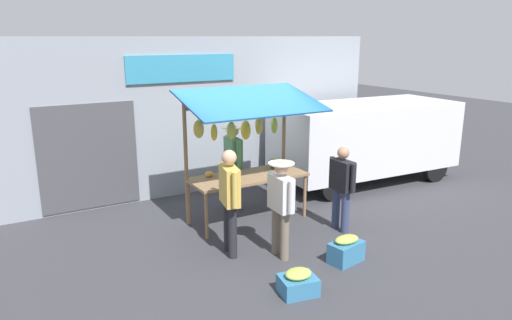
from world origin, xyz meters
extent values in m
plane|color=#38383D|center=(0.00, 0.00, 0.00)|extent=(40.00, 40.00, 0.00)
cube|color=#8C939E|center=(0.00, -2.20, 1.70)|extent=(9.00, 0.25, 3.40)
cube|color=teal|center=(0.41, -2.06, 2.75)|extent=(2.40, 0.06, 0.56)
cube|color=#47474C|center=(2.43, -2.07, 1.10)|extent=(1.90, 0.04, 2.10)
cube|color=olive|center=(0.00, 0.00, 0.85)|extent=(2.20, 0.90, 0.05)
cylinder|color=olive|center=(1.04, 0.39, 0.41)|extent=(0.06, 0.06, 0.83)
cylinder|color=olive|center=(-1.04, 0.39, 0.41)|extent=(0.06, 0.06, 0.83)
cylinder|color=olive|center=(1.04, -0.39, 0.41)|extent=(0.06, 0.06, 0.83)
cylinder|color=olive|center=(-1.04, -0.39, 0.41)|extent=(0.06, 0.06, 0.83)
cylinder|color=olive|center=(1.06, -0.40, 1.18)|extent=(0.07, 0.07, 2.35)
cylinder|color=olive|center=(-1.06, -0.40, 1.18)|extent=(0.07, 0.07, 2.35)
cylinder|color=olive|center=(0.00, -0.40, 2.15)|extent=(2.12, 0.06, 0.06)
cube|color=#19518C|center=(0.00, 0.15, 2.30)|extent=(2.50, 1.46, 0.39)
cylinder|color=brown|center=(-0.80, -0.35, 2.01)|extent=(0.01, 0.01, 0.29)
ellipsoid|color=#B2CC4C|center=(-0.80, -0.35, 1.70)|extent=(0.12, 0.15, 0.33)
cylinder|color=brown|center=(-0.45, -0.35, 2.04)|extent=(0.01, 0.01, 0.22)
ellipsoid|color=gold|center=(-0.45, -0.35, 1.74)|extent=(0.23, 0.24, 0.37)
cylinder|color=brown|center=(-0.17, -0.38, 2.00)|extent=(0.01, 0.01, 0.30)
ellipsoid|color=yellow|center=(-0.17, -0.38, 1.67)|extent=(0.21, 0.24, 0.37)
cylinder|color=brown|center=(0.16, -0.34, 2.01)|extent=(0.01, 0.01, 0.29)
ellipsoid|color=#B2CC4C|center=(0.16, -0.34, 1.69)|extent=(0.20, 0.18, 0.34)
cylinder|color=brown|center=(0.50, -0.37, 2.00)|extent=(0.01, 0.01, 0.30)
ellipsoid|color=yellow|center=(0.50, -0.37, 1.69)|extent=(0.19, 0.20, 0.31)
cylinder|color=brown|center=(0.80, -0.39, 2.05)|extent=(0.01, 0.01, 0.21)
ellipsoid|color=gold|center=(0.80, -0.39, 1.78)|extent=(0.25, 0.26, 0.33)
ellipsoid|color=gold|center=(0.65, -0.31, 0.93)|extent=(0.21, 0.17, 0.10)
ellipsoid|color=orange|center=(0.35, 0.03, 0.95)|extent=(0.25, 0.26, 0.14)
sphere|color=#729E4C|center=(-0.71, -0.23, 0.98)|extent=(0.20, 0.20, 0.20)
cylinder|color=#4C4C51|center=(-0.10, -0.89, 0.43)|extent=(0.14, 0.14, 0.85)
cylinder|color=#4C4C51|center=(-0.07, -0.61, 0.43)|extent=(0.14, 0.14, 0.85)
cube|color=#518C5B|center=(-0.09, -0.75, 1.15)|extent=(0.28, 0.54, 0.60)
cylinder|color=#518C5B|center=(-0.13, -1.06, 1.18)|extent=(0.09, 0.09, 0.55)
cylinder|color=#518C5B|center=(-0.05, -0.44, 1.18)|extent=(0.09, 0.09, 0.55)
sphere|color=tan|center=(-0.09, -0.75, 1.60)|extent=(0.23, 0.23, 0.23)
cylinder|color=beige|center=(-0.09, -0.75, 1.67)|extent=(0.44, 0.44, 0.02)
cylinder|color=#232328|center=(0.99, 1.26, 0.43)|extent=(0.14, 0.14, 0.85)
cylinder|color=#232328|center=(0.93, 0.99, 0.43)|extent=(0.14, 0.14, 0.85)
cube|color=gold|center=(0.96, 1.13, 1.16)|extent=(0.32, 0.55, 0.60)
cylinder|color=gold|center=(1.03, 1.44, 1.18)|extent=(0.09, 0.09, 0.56)
cylinder|color=gold|center=(0.89, 0.82, 1.18)|extent=(0.09, 0.09, 0.56)
sphere|color=tan|center=(0.96, 1.13, 1.60)|extent=(0.23, 0.23, 0.23)
cylinder|color=navy|center=(-1.19, 1.39, 0.38)|extent=(0.14, 0.14, 0.76)
cylinder|color=navy|center=(-1.19, 1.14, 0.38)|extent=(0.14, 0.14, 0.76)
cube|color=black|center=(-1.19, 1.26, 1.03)|extent=(0.22, 0.46, 0.54)
cylinder|color=black|center=(-1.19, 1.56, 1.05)|extent=(0.09, 0.09, 0.50)
cylinder|color=black|center=(-1.20, 0.97, 1.05)|extent=(0.09, 0.09, 0.50)
sphere|color=#A87A5B|center=(-1.19, 1.26, 1.44)|extent=(0.21, 0.21, 0.21)
cylinder|color=#726656|center=(0.32, 1.73, 0.39)|extent=(0.14, 0.14, 0.78)
cylinder|color=#726656|center=(0.31, 1.47, 0.39)|extent=(0.14, 0.14, 0.78)
cube|color=silver|center=(0.31, 1.60, 1.05)|extent=(0.23, 0.48, 0.55)
cylinder|color=silver|center=(0.32, 1.89, 1.08)|extent=(0.09, 0.09, 0.51)
cylinder|color=silver|center=(0.31, 1.30, 1.08)|extent=(0.09, 0.09, 0.51)
sphere|color=tan|center=(0.31, 1.60, 1.47)|extent=(0.21, 0.21, 0.21)
cylinder|color=beige|center=(0.31, 1.60, 1.53)|extent=(0.41, 0.41, 0.02)
cube|color=silver|center=(-3.66, -0.81, 1.10)|extent=(4.50, 2.09, 1.55)
cube|color=black|center=(-2.34, -0.88, 1.38)|extent=(1.51, 1.89, 0.68)
cylinder|color=black|center=(-2.12, -0.06, 0.33)|extent=(0.67, 0.22, 0.66)
cylinder|color=black|center=(-2.21, -1.73, 0.33)|extent=(0.67, 0.22, 0.66)
cylinder|color=black|center=(-5.11, 0.11, 0.33)|extent=(0.67, 0.22, 0.66)
cylinder|color=black|center=(-5.20, -1.56, 0.33)|extent=(0.67, 0.22, 0.66)
cube|color=teal|center=(-0.45, 2.29, 0.16)|extent=(0.59, 0.42, 0.33)
ellipsoid|color=#B2CC4C|center=(-0.45, 2.29, 0.38)|extent=(0.41, 0.25, 0.12)
cube|color=teal|center=(0.73, 2.68, 0.12)|extent=(0.56, 0.48, 0.25)
ellipsoid|color=#B2CC4C|center=(0.73, 2.68, 0.30)|extent=(0.38, 0.30, 0.12)
camera|label=1|loc=(4.15, 7.38, 3.40)|focal=33.21mm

